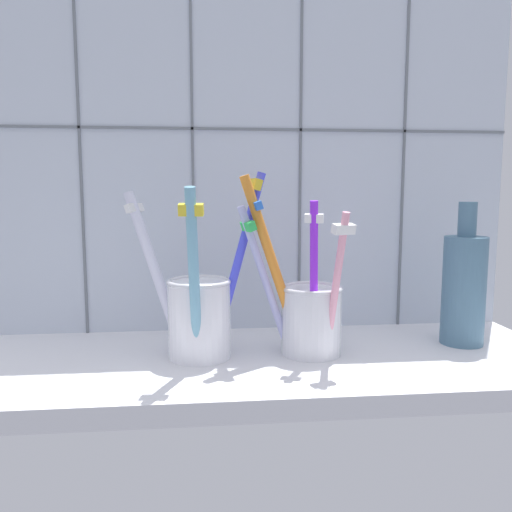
{
  "coord_description": "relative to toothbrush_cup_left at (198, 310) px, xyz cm",
  "views": [
    {
      "loc": [
        -5.21,
        -50.24,
        18.83
      ],
      "look_at": [
        0.0,
        0.54,
        12.33
      ],
      "focal_mm": 35.84,
      "sensor_mm": 36.0,
      "label": 1
    }
  ],
  "objects": [
    {
      "name": "toothbrush_cup_left",
      "position": [
        0.0,
        0.0,
        0.0
      ],
      "size": [
        14.8,
        10.84,
        18.77
      ],
      "color": "white",
      "rests_on": "counter_slab"
    },
    {
      "name": "counter_slab",
      "position": [
        5.87,
        -0.49,
        -5.93
      ],
      "size": [
        64.0,
        22.0,
        2.0
      ],
      "primitive_type": "cube",
      "color": "silver",
      "rests_on": "ground"
    },
    {
      "name": "ceramic_vase",
      "position": [
        29.02,
        1.8,
        1.45
      ],
      "size": [
        4.61,
        4.61,
        15.69
      ],
      "color": "slate",
      "rests_on": "counter_slab"
    },
    {
      "name": "toothbrush_cup_right",
      "position": [
        11.28,
        -0.18,
        -0.41
      ],
      "size": [
        11.1,
        8.33,
        18.49
      ],
      "color": "white",
      "rests_on": "counter_slab"
    },
    {
      "name": "tile_wall_back",
      "position": [
        5.87,
        11.51,
        15.57
      ],
      "size": [
        64.0,
        2.2,
        45.0
      ],
      "color": "silver",
      "rests_on": "ground"
    }
  ]
}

